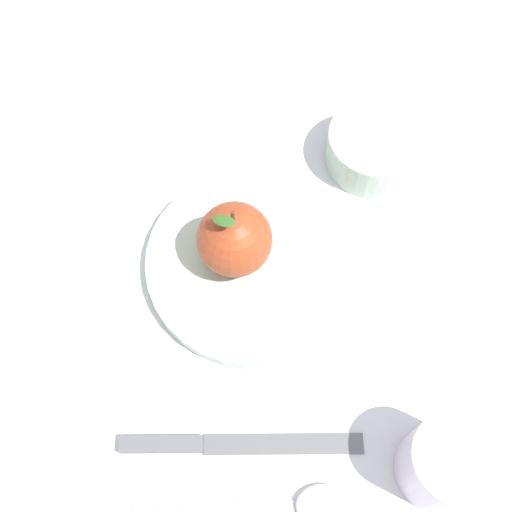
# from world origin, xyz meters

# --- Properties ---
(ground_plane) EXTENTS (2.40, 2.40, 0.00)m
(ground_plane) POSITION_xyz_m (0.00, 0.00, 0.00)
(ground_plane) COLOR silver
(dinner_plate) EXTENTS (0.22, 0.22, 0.02)m
(dinner_plate) POSITION_xyz_m (-0.03, -0.02, 0.01)
(dinner_plate) COLOR #B2C6B2
(dinner_plate) RESTS_ON ground_plane
(apple) EXTENTS (0.07, 0.07, 0.09)m
(apple) POSITION_xyz_m (-0.02, -0.03, 0.05)
(apple) COLOR #9E3D1E
(apple) RESTS_ON dinner_plate
(side_bowl) EXTENTS (0.11, 0.11, 0.04)m
(side_bowl) POSITION_xyz_m (-0.22, -0.03, 0.03)
(side_bowl) COLOR #B2C6B2
(side_bowl) RESTS_ON ground_plane
(cup) EXTENTS (0.07, 0.07, 0.07)m
(cup) POSITION_xyz_m (-0.02, 0.23, 0.04)
(cup) COLOR silver
(cup) RESTS_ON ground_plane
(knife) EXTENTS (0.17, 0.15, 0.01)m
(knife) POSITION_xyz_m (0.11, 0.10, 0.00)
(knife) COLOR #59595E
(knife) RESTS_ON ground_plane
(spoon) EXTENTS (0.16, 0.13, 0.01)m
(spoon) POSITION_xyz_m (0.09, 0.18, 0.01)
(spoon) COLOR silver
(spoon) RESTS_ON ground_plane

